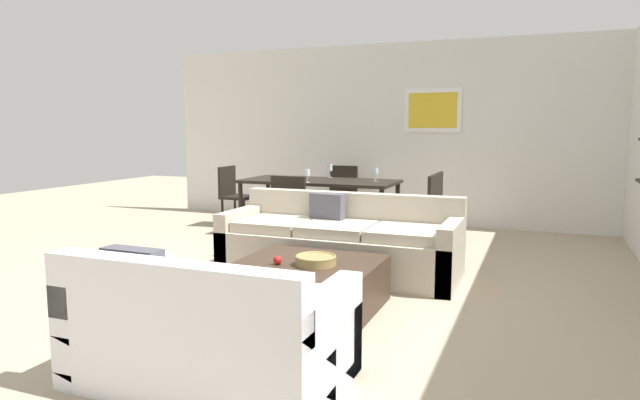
# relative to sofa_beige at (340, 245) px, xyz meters

# --- Properties ---
(ground_plane) EXTENTS (18.00, 18.00, 0.00)m
(ground_plane) POSITION_rel_sofa_beige_xyz_m (-0.14, -0.34, -0.29)
(ground_plane) COLOR tan
(back_wall_unit) EXTENTS (8.40, 0.09, 2.70)m
(back_wall_unit) POSITION_rel_sofa_beige_xyz_m (0.17, 3.19, 1.06)
(back_wall_unit) COLOR silver
(back_wall_unit) RESTS_ON ground
(sofa_beige) EXTENTS (2.32, 0.90, 0.78)m
(sofa_beige) POSITION_rel_sofa_beige_xyz_m (0.00, 0.00, 0.00)
(sofa_beige) COLOR #B2A893
(sofa_beige) RESTS_ON ground
(loveseat_white) EXTENTS (1.51, 0.90, 0.78)m
(loveseat_white) POSITION_rel_sofa_beige_xyz_m (0.10, -2.52, 0.00)
(loveseat_white) COLOR white
(loveseat_white) RESTS_ON ground
(coffee_table) EXTENTS (1.11, 1.07, 0.38)m
(coffee_table) POSITION_rel_sofa_beige_xyz_m (0.12, -1.14, -0.10)
(coffee_table) COLOR #38281E
(coffee_table) RESTS_ON ground
(decorative_bowl) EXTENTS (0.32, 0.32, 0.08)m
(decorative_bowl) POSITION_rel_sofa_beige_xyz_m (0.21, -1.17, 0.13)
(decorative_bowl) COLOR #99844C
(decorative_bowl) RESTS_ON coffee_table
(apple_on_coffee_table) EXTENTS (0.07, 0.07, 0.07)m
(apple_on_coffee_table) POSITION_rel_sofa_beige_xyz_m (-0.07, -1.27, 0.12)
(apple_on_coffee_table) COLOR red
(apple_on_coffee_table) RESTS_ON coffee_table
(dining_table) EXTENTS (2.08, 0.94, 0.75)m
(dining_table) POSITION_rel_sofa_beige_xyz_m (-0.95, 1.81, 0.39)
(dining_table) COLOR black
(dining_table) RESTS_ON ground
(dining_chair_foot) EXTENTS (0.44, 0.44, 0.88)m
(dining_chair_foot) POSITION_rel_sofa_beige_xyz_m (-0.95, 0.93, 0.21)
(dining_chair_foot) COLOR black
(dining_chair_foot) RESTS_ON ground
(dining_chair_left_far) EXTENTS (0.44, 0.44, 0.88)m
(dining_chair_left_far) POSITION_rel_sofa_beige_xyz_m (-2.40, 2.02, 0.21)
(dining_chair_left_far) COLOR black
(dining_chair_left_far) RESTS_ON ground
(dining_chair_right_far) EXTENTS (0.44, 0.44, 0.88)m
(dining_chair_right_far) POSITION_rel_sofa_beige_xyz_m (0.50, 2.02, 0.21)
(dining_chair_right_far) COLOR black
(dining_chair_right_far) RESTS_ON ground
(dining_chair_head) EXTENTS (0.44, 0.44, 0.88)m
(dining_chair_head) POSITION_rel_sofa_beige_xyz_m (-0.95, 2.68, 0.21)
(dining_chair_head) COLOR black
(dining_chair_head) RESTS_ON ground
(dining_chair_right_near) EXTENTS (0.44, 0.44, 0.88)m
(dining_chair_right_near) POSITION_rel_sofa_beige_xyz_m (0.50, 1.60, 0.21)
(dining_chair_right_near) COLOR black
(dining_chair_right_near) RESTS_ON ground
(wine_glass_right_far) EXTENTS (0.08, 0.08, 0.17)m
(wine_glass_right_far) POSITION_rel_sofa_beige_xyz_m (-0.20, 1.92, 0.59)
(wine_glass_right_far) COLOR silver
(wine_glass_right_far) RESTS_ON dining_table
(wine_glass_head) EXTENTS (0.07, 0.07, 0.19)m
(wine_glass_head) POSITION_rel_sofa_beige_xyz_m (-0.95, 2.22, 0.59)
(wine_glass_head) COLOR silver
(wine_glass_head) RESTS_ON dining_table
(wine_glass_foot) EXTENTS (0.07, 0.07, 0.17)m
(wine_glass_foot) POSITION_rel_sofa_beige_xyz_m (-0.95, 1.40, 0.58)
(wine_glass_foot) COLOR silver
(wine_glass_foot) RESTS_ON dining_table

